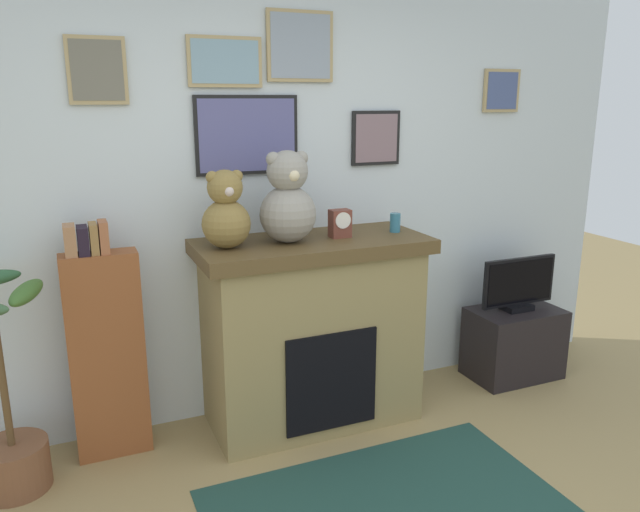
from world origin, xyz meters
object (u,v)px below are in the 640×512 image
Objects in this scene: teddy_bear_grey at (226,213)px; teddy_bear_brown at (288,202)px; tv_stand at (514,343)px; bookshelf at (106,350)px; mantel_clock at (340,223)px; fireplace at (312,331)px; candle_jar at (395,223)px; television at (519,285)px; potted_plant at (10,427)px.

teddy_bear_brown is (0.35, -0.00, 0.04)m from teddy_bear_grey.
teddy_bear_grey is at bearing -179.76° from tv_stand.
mantel_clock is at bearing -4.69° from bookshelf.
bookshelf is at bearing 173.88° from teddy_bear_brown.
fireplace is 2.14× the size of tv_stand.
tv_stand is 5.48× the size of candle_jar.
candle_jar is at bearing 0.23° from mantel_clock.
television is (2.70, -0.10, 0.06)m from bookshelf.
fireplace is 0.82m from candle_jar.
candle_jar reaches higher than potted_plant.
mantel_clock is at bearing -0.08° from teddy_bear_grey.
television is 1.13m from candle_jar.
television is at bearing -90.00° from tv_stand.
tv_stand is 1.08× the size of television.
bookshelf is 2.73m from tv_stand.
teddy_bear_brown is at bearing -0.02° from teddy_bear_grey.
teddy_bear_grey reaches higher than fireplace.
tv_stand is at bearing 0.24° from teddy_bear_grey.
potted_plant reaches higher than tv_stand.
mantel_clock reaches higher than fireplace.
teddy_bear_brown is (-0.32, 0.00, 0.15)m from mantel_clock.
teddy_bear_brown is at bearing -179.71° from tv_stand.
candle_jar is (-1.00, -0.01, 0.52)m from television.
potted_plant is 1.82m from teddy_bear_brown.
potted_plant is at bearing -177.87° from teddy_bear_brown.
fireplace is 1.54m from television.
teddy_bear_grey is at bearing -9.34° from bookshelf.
teddy_bear_brown reaches higher than fireplace.
teddy_bear_grey reaches higher than bookshelf.
fireplace is 1.02× the size of bookshelf.
potted_plant is at bearing -178.87° from television.
television is at bearing 0.37° from candle_jar.
tv_stand is at bearing 0.29° from teddy_bear_brown.
teddy_bear_grey reaches higher than mantel_clock.
potted_plant is 3.19m from tv_stand.
candle_jar is 0.22× the size of teddy_bear_brown.
mantel_clock reaches higher than tv_stand.
fireplace is 1.57m from tv_stand.
teddy_bear_brown is (-1.69, -0.01, 1.12)m from tv_stand.
potted_plant is at bearing -178.52° from candle_jar.
bookshelf is 3.10× the size of teddy_bear_grey.
mantel_clock is (0.17, -0.02, 0.64)m from fireplace.
tv_stand is at bearing 90.00° from television.
teddy_bear_brown is (-1.69, -0.01, 0.69)m from television.
teddy_bear_grey reaches higher than tv_stand.
candle_jar is 1.05m from teddy_bear_grey.
bookshelf is 0.58m from potted_plant.
fireplace is 0.67m from mantel_clock.
teddy_bear_grey is 0.83× the size of teddy_bear_brown.
candle_jar is 0.27× the size of teddy_bear_grey.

